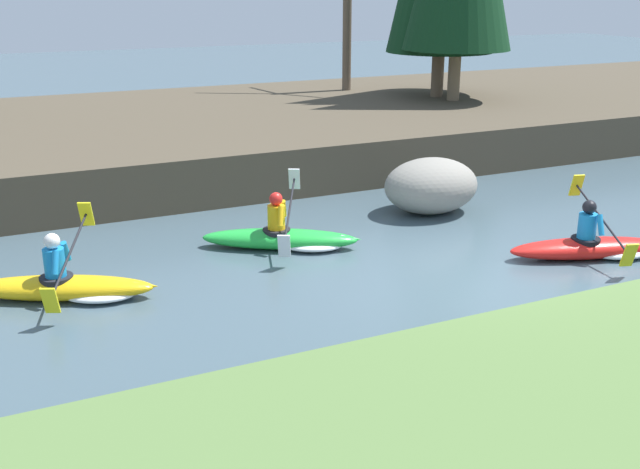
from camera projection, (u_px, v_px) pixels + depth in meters
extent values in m
plane|color=#425660|center=(466.00, 285.00, 11.41)|extent=(90.00, 90.00, 0.00)
cube|color=#4C4233|center=(235.00, 131.00, 20.46)|extent=(44.00, 10.55, 1.07)
cylinder|color=brown|center=(437.00, 74.00, 22.66)|extent=(0.36, 0.36, 1.35)
cylinder|color=#7A664C|center=(454.00, 75.00, 21.94)|extent=(0.36, 0.36, 1.47)
cylinder|color=#7A664C|center=(438.00, 73.00, 23.14)|extent=(0.36, 0.36, 1.29)
cylinder|color=brown|center=(347.00, 20.00, 23.57)|extent=(0.28, 0.28, 4.35)
ellipsoid|color=red|center=(587.00, 248.00, 12.50)|extent=(2.76, 1.37, 0.34)
cylinder|color=black|center=(585.00, 240.00, 12.45)|extent=(0.60, 0.60, 0.08)
cylinder|color=#1984CC|center=(587.00, 226.00, 12.37)|extent=(0.37, 0.37, 0.42)
sphere|color=black|center=(589.00, 207.00, 12.26)|extent=(0.29, 0.29, 0.23)
cylinder|color=#1984CC|center=(587.00, 216.00, 12.58)|extent=(0.15, 0.24, 0.35)
cylinder|color=#1984CC|center=(601.00, 225.00, 12.13)|extent=(0.15, 0.24, 0.35)
cylinder|color=black|center=(601.00, 218.00, 12.36)|extent=(0.60, 1.84, 0.65)
cube|color=yellow|center=(577.00, 185.00, 13.15)|extent=(0.24, 0.21, 0.41)
cube|color=yellow|center=(629.00, 255.00, 11.56)|extent=(0.24, 0.21, 0.41)
ellipsoid|color=white|center=(618.00, 251.00, 12.60)|extent=(1.26, 0.99, 0.18)
ellipsoid|color=green|center=(280.00, 239.00, 12.95)|extent=(2.66, 1.81, 0.34)
cone|color=green|center=(351.00, 239.00, 12.88)|extent=(0.40, 0.34, 0.20)
cylinder|color=black|center=(277.00, 231.00, 12.90)|extent=(0.65, 0.65, 0.08)
cylinder|color=yellow|center=(276.00, 217.00, 12.82)|extent=(0.41, 0.41, 0.42)
sphere|color=red|center=(276.00, 199.00, 12.72)|extent=(0.31, 0.31, 0.23)
cylinder|color=yellow|center=(283.00, 208.00, 13.02)|extent=(0.19, 0.24, 0.35)
cylinder|color=yellow|center=(281.00, 217.00, 12.56)|extent=(0.19, 0.24, 0.35)
cylinder|color=black|center=(290.00, 210.00, 12.77)|extent=(0.94, 1.70, 0.65)
cube|color=white|center=(294.00, 179.00, 13.57)|extent=(0.25, 0.23, 0.41)
cube|color=white|center=(284.00, 246.00, 11.97)|extent=(0.25, 0.23, 0.41)
ellipsoid|color=white|center=(311.00, 244.00, 12.94)|extent=(1.30, 1.14, 0.18)
ellipsoid|color=yellow|center=(61.00, 288.00, 10.88)|extent=(2.71, 1.66, 0.34)
cone|color=yellow|center=(146.00, 286.00, 10.89)|extent=(0.40, 0.33, 0.20)
cylinder|color=black|center=(56.00, 279.00, 10.83)|extent=(0.63, 0.63, 0.08)
cylinder|color=#1984CC|center=(54.00, 262.00, 10.75)|extent=(0.40, 0.40, 0.42)
sphere|color=white|center=(52.00, 241.00, 10.65)|extent=(0.30, 0.30, 0.23)
cylinder|color=#1984CC|center=(66.00, 251.00, 10.95)|extent=(0.17, 0.24, 0.35)
cylinder|color=#1984CC|center=(55.00, 263.00, 10.50)|extent=(0.17, 0.24, 0.35)
cylinder|color=black|center=(70.00, 254.00, 10.71)|extent=(0.82, 1.76, 0.65)
cube|color=yellow|center=(86.00, 214.00, 11.52)|extent=(0.25, 0.23, 0.41)
cube|color=yellow|center=(50.00, 301.00, 9.91)|extent=(0.25, 0.23, 0.41)
ellipsoid|color=white|center=(99.00, 293.00, 10.91)|extent=(1.29, 1.09, 0.18)
ellipsoid|color=gray|center=(431.00, 186.00, 14.86)|extent=(1.95, 1.53, 1.10)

